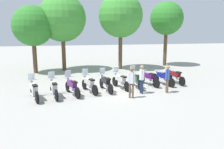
# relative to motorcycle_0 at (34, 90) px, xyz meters

# --- Properties ---
(ground_plane) EXTENTS (80.00, 80.00, 0.00)m
(ground_plane) POSITION_rel_motorcycle_0_xyz_m (4.68, 0.99, -0.52)
(ground_plane) COLOR #9E9B93
(motorcycle_0) EXTENTS (0.84, 2.13, 1.37)m
(motorcycle_0) POSITION_rel_motorcycle_0_xyz_m (0.00, 0.00, 0.00)
(motorcycle_0) COLOR black
(motorcycle_0) RESTS_ON ground_plane
(motorcycle_1) EXTENTS (0.71, 2.16, 1.37)m
(motorcycle_1) POSITION_rel_motorcycle_0_xyz_m (1.04, 0.19, 0.00)
(motorcycle_1) COLOR black
(motorcycle_1) RESTS_ON ground_plane
(motorcycle_2) EXTENTS (0.90, 2.10, 1.37)m
(motorcycle_2) POSITION_rel_motorcycle_0_xyz_m (2.07, 0.40, 0.00)
(motorcycle_2) COLOR black
(motorcycle_2) RESTS_ON ground_plane
(motorcycle_3) EXTENTS (0.87, 2.11, 1.37)m
(motorcycle_3) POSITION_rel_motorcycle_0_xyz_m (3.11, 0.77, 0.00)
(motorcycle_3) COLOR black
(motorcycle_3) RESTS_ON ground_plane
(motorcycle_4) EXTENTS (0.67, 2.17, 1.37)m
(motorcycle_4) POSITION_rel_motorcycle_0_xyz_m (4.15, 0.87, 0.00)
(motorcycle_4) COLOR black
(motorcycle_4) RESTS_ON ground_plane
(motorcycle_5) EXTENTS (0.82, 2.13, 1.37)m
(motorcycle_5) POSITION_rel_motorcycle_0_xyz_m (5.18, 1.22, 0.00)
(motorcycle_5) COLOR black
(motorcycle_5) RESTS_ON ground_plane
(motorcycle_6) EXTENTS (0.62, 2.19, 1.37)m
(motorcycle_6) POSITION_rel_motorcycle_0_xyz_m (6.23, 1.31, 0.00)
(motorcycle_6) COLOR black
(motorcycle_6) RESTS_ON ground_plane
(motorcycle_7) EXTENTS (0.90, 2.10, 0.99)m
(motorcycle_7) POSITION_rel_motorcycle_0_xyz_m (7.26, 1.69, -0.01)
(motorcycle_7) COLOR black
(motorcycle_7) RESTS_ON ground_plane
(motorcycle_8) EXTENTS (0.87, 2.11, 0.99)m
(motorcycle_8) POSITION_rel_motorcycle_0_xyz_m (8.29, 1.63, -0.01)
(motorcycle_8) COLOR black
(motorcycle_8) RESTS_ON ground_plane
(motorcycle_9) EXTENTS (0.62, 2.19, 0.99)m
(motorcycle_9) POSITION_rel_motorcycle_0_xyz_m (9.34, 1.85, -0.01)
(motorcycle_9) COLOR black
(motorcycle_9) RESTS_ON ground_plane
(person_0) EXTENTS (0.39, 0.31, 1.73)m
(person_0) POSITION_rel_motorcycle_0_xyz_m (5.29, -0.89, 0.50)
(person_0) COLOR brown
(person_0) RESTS_ON ground_plane
(person_1) EXTENTS (0.28, 0.41, 1.72)m
(person_1) POSITION_rel_motorcycle_0_xyz_m (6.14, -0.15, 0.49)
(person_1) COLOR #232D4C
(person_1) RESTS_ON ground_plane
(person_2) EXTENTS (0.24, 0.40, 1.68)m
(person_2) POSITION_rel_motorcycle_0_xyz_m (7.71, -0.29, 0.46)
(person_2) COLOR brown
(person_2) RESTS_ON ground_plane
(tree_0) EXTENTS (3.42, 3.42, 5.77)m
(tree_0) POSITION_rel_motorcycle_0_xyz_m (-0.85, 7.83, 3.52)
(tree_0) COLOR brown
(tree_0) RESTS_ON ground_plane
(tree_1) EXTENTS (4.25, 4.25, 6.88)m
(tree_1) POSITION_rel_motorcycle_0_xyz_m (1.61, 8.66, 4.22)
(tree_1) COLOR brown
(tree_1) RESTS_ON ground_plane
(tree_2) EXTENTS (4.10, 4.10, 7.09)m
(tree_2) POSITION_rel_motorcycle_0_xyz_m (6.91, 8.36, 4.50)
(tree_2) COLOR brown
(tree_2) RESTS_ON ground_plane
(tree_3) EXTENTS (3.36, 3.36, 6.54)m
(tree_3) POSITION_rel_motorcycle_0_xyz_m (12.01, 9.47, 4.31)
(tree_3) COLOR brown
(tree_3) RESTS_ON ground_plane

